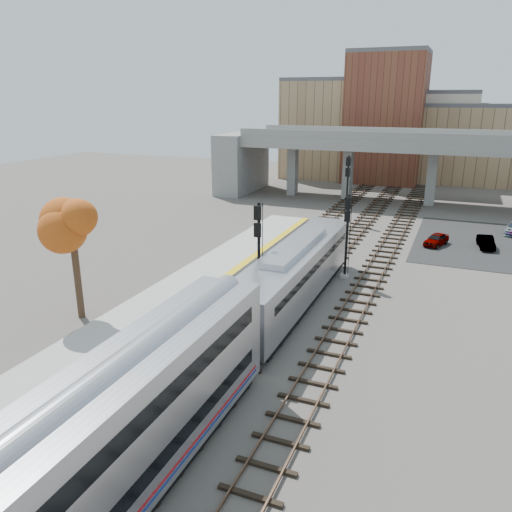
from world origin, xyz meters
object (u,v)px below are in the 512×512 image
Objects in this scene: signal_mast_near at (258,257)px; car_a at (436,239)px; signal_mast_far at (347,189)px; signal_mast_mid at (346,239)px; tree at (71,221)px; car_b at (486,242)px; locomotive at (295,273)px.

car_a is (10.17, 20.02, -2.96)m from signal_mast_near.
signal_mast_mid is at bearing -77.45° from signal_mast_far.
tree is (-9.97, -32.09, 2.60)m from signal_mast_far.
car_a is at bearing 63.07° from signal_mast_near.
signal_mast_mid is 1.91× the size of car_b.
tree is (-14.07, -13.67, 3.15)m from signal_mast_mid.
signal_mast_near is at bearing -96.78° from car_a.
signal_mast_mid is at bearing -96.35° from car_a.
signal_mast_mid is at bearing 62.42° from signal_mast_near.
signal_mast_far is (-0.00, 26.27, 0.18)m from signal_mast_near.
locomotive is at bearing -131.02° from car_b.
signal_mast_far is 33.71m from tree.
signal_mast_far is at bearing 90.00° from signal_mast_near.
signal_mast_far is 0.87× the size of tree.
locomotive is at bearing -93.36° from car_a.
tree reaches higher than signal_mast_mid.
locomotive is 14.69m from tree.
locomotive reaches higher than car_a.
signal_mast_far is 2.15× the size of car_b.
tree is 33.27m from car_a.
car_b is (12.43, 19.38, -1.67)m from locomotive.
signal_mast_mid reaches higher than car_a.
signal_mast_mid is 0.77× the size of tree.
signal_mast_mid is 19.88m from tree.
locomotive is 6.75m from signal_mast_mid.
car_a is (10.17, -6.25, -3.14)m from signal_mast_far.
locomotive is at bearing -107.41° from signal_mast_mid.
tree reaches higher than signal_mast_far.
signal_mast_mid is 1.94× the size of car_a.
locomotive is 2.56× the size of signal_mast_far.
tree reaches higher than car_a.
locomotive is 23.08m from car_b.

